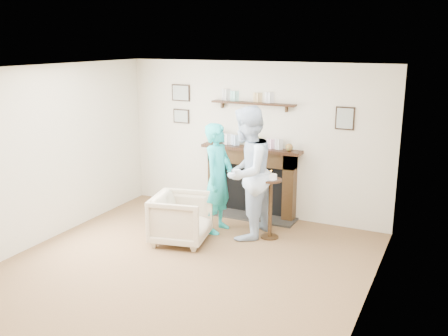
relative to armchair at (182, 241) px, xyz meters
The scene contains 6 objects.
ground 1.01m from the armchair, 63.25° to the right, with size 5.00×5.00×0.00m, color brown.
room_shell 1.70m from the armchair, 24.27° to the right, with size 4.54×5.02×2.52m.
armchair is the anchor object (origin of this frame).
man 0.96m from the armchair, 38.42° to the left, with size 0.94×0.73×1.93m, color silver.
woman 0.68m from the armchair, 65.30° to the left, with size 0.60×0.40×1.65m, color #1EAC9F.
pedestal_table 1.44m from the armchair, 32.55° to the left, with size 0.32×0.32×1.03m.
Camera 1 is at (3.01, -4.88, 2.83)m, focal length 40.00 mm.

